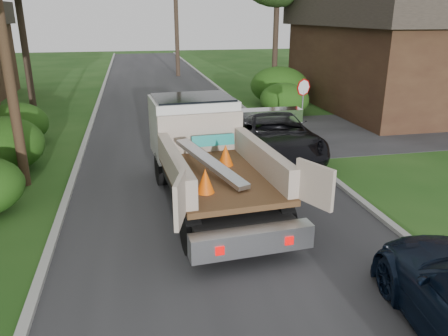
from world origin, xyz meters
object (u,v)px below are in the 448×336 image
Objects in this scene: house_right at (402,51)px; black_pickup at (273,134)px; stop_sign at (303,95)px; flatbed_truck at (203,146)px.

house_right reaches higher than black_pickup.
black_pickup is (-9.99, -7.66, -2.33)m from house_right.
stop_sign reaches higher than black_pickup.
flatbed_truck is (-5.34, -5.70, -0.33)m from stop_sign.
flatbed_truck is 4.42m from black_pickup.
house_right is 1.80× the size of flatbed_truck.
house_right is at bearing 32.66° from stop_sign.
stop_sign is at bearing 42.78° from flatbed_truck.
flatbed_truck is at bearing -140.84° from house_right.
house_right reaches higher than flatbed_truck.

